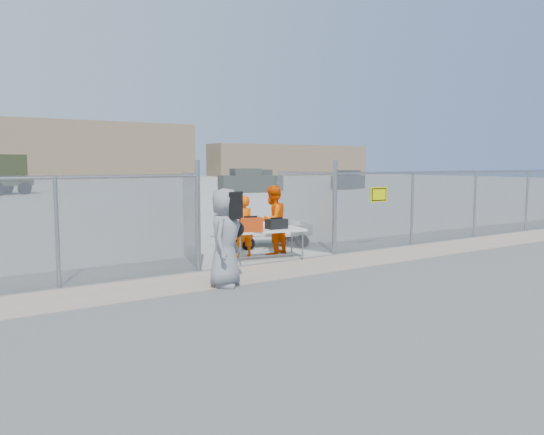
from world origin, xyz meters
TOP-DOWN VIEW (x-y plane):
  - ground at (0.00, 0.00)m, footprint 160.00×160.00m
  - tarmac_inside at (0.00, 42.00)m, footprint 160.00×80.00m
  - dirt_strip at (0.00, 1.00)m, footprint 44.00×1.60m
  - distant_hills at (5.00, 78.00)m, footprint 140.00×6.00m
  - chain_link_fence at (0.00, 2.00)m, footprint 40.00×0.20m
  - folding_table at (-0.03, 2.17)m, footprint 1.97×1.09m
  - orange_bag at (-0.58, 2.05)m, footprint 0.63×0.52m
  - black_duffel at (0.22, 2.12)m, footprint 0.52×0.32m
  - security_worker_left at (-0.29, 2.91)m, footprint 0.60×0.41m
  - security_worker_right at (0.55, 2.81)m, footprint 1.09×0.99m
  - visitor at (-2.22, 0.32)m, footprint 1.11×1.11m
  - utility_trailer at (1.36, 4.16)m, footprint 3.25×2.40m
  - parked_vehicle_near at (15.29, 29.07)m, footprint 4.62×2.90m
  - parked_vehicle_mid at (17.55, 30.63)m, footprint 4.41×3.09m
  - parked_vehicle_far at (26.53, 29.01)m, footprint 4.18×3.04m

SIDE VIEW (x-z plane):
  - ground at x=0.00m, z-range 0.00..0.00m
  - tarmac_inside at x=0.00m, z-range 0.00..0.01m
  - dirt_strip at x=0.00m, z-range 0.00..0.01m
  - utility_trailer at x=1.36m, z-range 0.00..0.71m
  - folding_table at x=-0.03m, z-range 0.00..0.79m
  - security_worker_left at x=-0.29m, z-range 0.00..1.60m
  - parked_vehicle_far at x=26.53m, z-range 0.00..1.72m
  - parked_vehicle_mid at x=17.55m, z-range 0.00..1.82m
  - black_duffel at x=0.22m, z-range 0.79..1.04m
  - security_worker_right at x=0.55m, z-range 0.00..1.84m
  - orange_bag at x=-0.58m, z-range 0.79..1.13m
  - parked_vehicle_near at x=15.29m, z-range 0.00..1.94m
  - visitor at x=-2.22m, z-range 0.00..1.94m
  - chain_link_fence at x=0.00m, z-range 0.00..2.20m
  - distant_hills at x=5.00m, z-range 0.00..9.00m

